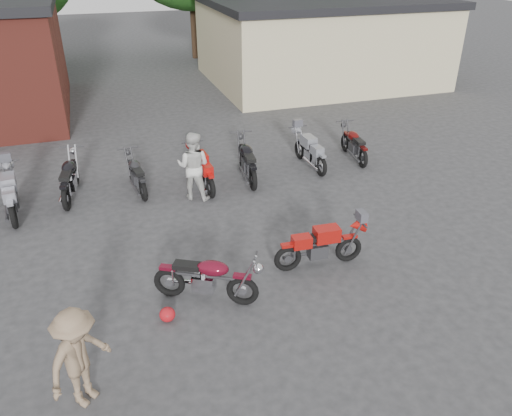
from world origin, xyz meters
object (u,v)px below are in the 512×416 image
object	(u,v)px
row_bike_1	(10,192)
row_bike_7	(354,142)
helmet	(167,314)
row_bike_3	(136,172)
vintage_motorcycle	(207,276)
row_bike_2	(69,176)
row_bike_4	(202,168)
row_bike_5	(247,159)
person_light	(193,166)
sportbike	(321,244)
row_bike_6	(310,149)
person_tan	(79,358)

from	to	relation	value
row_bike_1	row_bike_7	xyz separation A→B (m)	(9.70, 0.53, -0.05)
helmet	row_bike_3	world-z (taller)	row_bike_3
vintage_motorcycle	row_bike_3	size ratio (longest dim) A/B	1.08
row_bike_2	row_bike_4	world-z (taller)	row_bike_2
helmet	row_bike_1	world-z (taller)	row_bike_1
vintage_motorcycle	row_bike_1	distance (m)	6.15
row_bike_3	row_bike_4	bearing A→B (deg)	-107.51
row_bike_5	row_bike_7	world-z (taller)	row_bike_5
helmet	person_light	distance (m)	4.93
person_light	row_bike_4	size ratio (longest dim) A/B	0.93
vintage_motorcycle	sportbike	world-z (taller)	vintage_motorcycle
sportbike	row_bike_4	world-z (taller)	row_bike_4
row_bike_3	row_bike_6	distance (m)	5.09
person_light	row_bike_7	xyz separation A→B (m)	(5.24, 1.08, -0.36)
helmet	row_bike_1	distance (m)	5.98
row_bike_4	row_bike_6	xyz separation A→B (m)	(3.35, 0.34, -0.01)
helmet	vintage_motorcycle	bearing A→B (deg)	21.71
person_light	row_bike_2	world-z (taller)	person_light
person_tan	row_bike_2	bearing A→B (deg)	48.07
vintage_motorcycle	person_light	xyz separation A→B (m)	(0.68, 4.30, 0.34)
row_bike_4	row_bike_7	distance (m)	4.92
sportbike	row_bike_4	size ratio (longest dim) A/B	0.95
row_bike_4	row_bike_7	world-z (taller)	row_bike_4
row_bike_2	row_bike_7	world-z (taller)	row_bike_2
sportbike	row_bike_7	bearing A→B (deg)	58.67
sportbike	person_light	bearing A→B (deg)	117.94
sportbike	row_bike_2	size ratio (longest dim) A/B	0.90
vintage_motorcycle	row_bike_6	size ratio (longest dim) A/B	1.02
row_bike_3	row_bike_4	distance (m)	1.77
person_light	sportbike	bearing A→B (deg)	142.86
person_tan	row_bike_1	size ratio (longest dim) A/B	0.81
row_bike_1	row_bike_2	world-z (taller)	row_bike_2
vintage_motorcycle	row_bike_2	size ratio (longest dim) A/B	0.95
row_bike_4	row_bike_7	xyz separation A→B (m)	(4.90, 0.48, -0.03)
vintage_motorcycle	helmet	xyz separation A→B (m)	(-0.83, -0.33, -0.43)
person_tan	row_bike_6	world-z (taller)	person_tan
row_bike_1	person_tan	bearing A→B (deg)	-172.71
vintage_motorcycle	row_bike_5	size ratio (longest dim) A/B	0.94
row_bike_5	person_tan	bearing A→B (deg)	151.80
row_bike_7	row_bike_1	bearing A→B (deg)	98.39
person_light	row_bike_3	distance (m)	1.71
vintage_motorcycle	row_bike_3	bearing A→B (deg)	126.63
person_tan	row_bike_7	size ratio (longest dim) A/B	0.89
sportbike	row_bike_6	size ratio (longest dim) A/B	0.97
sportbike	person_light	distance (m)	4.33
row_bike_2	row_bike_7	distance (m)	8.32
sportbike	helmet	bearing A→B (deg)	-164.61
row_bike_2	person_light	bearing A→B (deg)	-100.98
sportbike	row_bike_6	bearing A→B (deg)	71.88
vintage_motorcycle	person_light	distance (m)	4.37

